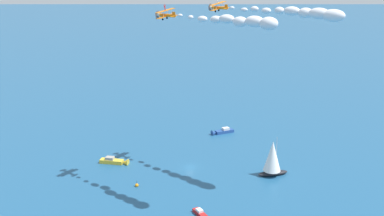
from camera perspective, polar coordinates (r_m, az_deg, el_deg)
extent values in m
plane|color=#1E517A|center=(149.90, -0.23, -7.61)|extent=(2000.00, 2000.00, 0.00)
cube|color=gold|center=(155.29, -10.26, -6.75)|extent=(3.04, 8.13, 1.28)
cone|color=gold|center=(153.66, -8.55, -6.92)|extent=(2.67, 2.20, 2.56)
cube|color=gray|center=(155.06, -10.49, -6.35)|extent=(2.21, 2.91, 0.96)
cube|color=#23478C|center=(181.75, 4.18, -3.01)|extent=(6.22, 7.81, 1.23)
cone|color=#23478C|center=(179.62, 2.87, -3.23)|extent=(3.13, 2.99, 2.46)
cube|color=silver|center=(181.66, 4.35, -2.66)|extent=(3.11, 3.33, 0.92)
ellipsoid|color=black|center=(146.43, 10.34, -8.21)|extent=(6.57, 10.39, 1.41)
cylinder|color=#B2B2B7|center=(144.17, 10.75, -5.82)|extent=(0.14, 0.14, 11.61)
cone|color=white|center=(143.86, 10.28, -6.09)|extent=(7.29, 7.29, 9.87)
cube|color=#B21E1E|center=(122.16, 1.06, -13.38)|extent=(5.41, 4.72, 0.88)
cube|color=silver|center=(122.08, 0.96, -12.99)|extent=(2.37, 2.28, 0.66)
sphere|color=orange|center=(138.06, -7.09, -9.80)|extent=(1.10, 1.10, 1.10)
cylinder|color=black|center=(137.60, -7.11, -9.41)|extent=(0.08, 0.08, 1.00)
cylinder|color=orange|center=(129.24, -3.29, 11.78)|extent=(4.23, 5.98, 1.01)
cylinder|color=white|center=(131.21, -4.24, 11.84)|extent=(1.28, 1.11, 1.14)
cylinder|color=#4C4C51|center=(131.50, -4.38, 11.84)|extent=(2.23, 1.41, 2.59)
cube|color=orange|center=(129.49, -3.38, 11.67)|extent=(6.76, 4.87, 1.10)
cube|color=orange|center=(129.20, -3.46, 12.37)|extent=(6.76, 4.87, 1.10)
cylinder|color=white|center=(127.55, -4.19, 11.79)|extent=(0.33, 0.25, 1.62)
cylinder|color=white|center=(128.70, -3.69, 11.94)|extent=(0.33, 0.25, 1.62)
cylinder|color=white|center=(129.99, -3.15, 12.10)|extent=(0.33, 0.25, 1.62)
cylinder|color=white|center=(131.16, -2.66, 12.25)|extent=(0.33, 0.25, 1.62)
cube|color=orange|center=(127.23, -2.35, 11.96)|extent=(0.80, 1.07, 1.20)
cube|color=orange|center=(127.34, -2.32, 11.72)|extent=(2.59, 2.07, 0.42)
cylinder|color=black|center=(129.33, -3.78, 11.28)|extent=(0.49, 0.62, 0.61)
cylinder|color=black|center=(130.61, -3.24, 11.45)|extent=(0.49, 0.62, 0.61)
cylinder|color=#262628|center=(129.12, -3.48, 12.57)|extent=(0.21, 0.17, 0.90)
cylinder|color=red|center=(129.05, -3.51, 12.56)|extent=(0.27, 0.23, 0.79)
cylinder|color=red|center=(129.20, -3.45, 12.58)|extent=(0.27, 0.23, 0.79)
cube|color=red|center=(129.02, -3.51, 12.85)|extent=(0.45, 0.38, 0.56)
sphere|color=tan|center=(128.95, -3.53, 13.02)|extent=(0.21, 0.21, 0.21)
cylinder|color=red|center=(128.74, -3.62, 13.02)|extent=(0.30, 0.24, 0.57)
cylinder|color=red|center=(129.14, -3.45, 13.07)|extent=(0.41, 0.30, 0.51)
ellipsoid|color=silver|center=(125.71, -1.53, 11.78)|extent=(1.79, 1.92, 1.00)
ellipsoid|color=silver|center=(122.96, -0.18, 11.56)|extent=(2.09, 2.15, 1.29)
ellipsoid|color=silver|center=(120.53, 1.34, 11.34)|extent=(3.39, 3.71, 1.85)
ellipsoid|color=silver|center=(118.69, 3.11, 11.27)|extent=(4.03, 4.36, 2.24)
ellipsoid|color=silver|center=(115.60, 4.47, 11.32)|extent=(4.86, 5.37, 2.59)
ellipsoid|color=silver|center=(113.50, 6.18, 10.94)|extent=(4.96, 5.22, 2.92)
ellipsoid|color=silver|center=(111.61, 8.02, 10.93)|extent=(5.80, 6.32, 3.18)
ellipsoid|color=silver|center=(109.59, 9.82, 10.62)|extent=(5.99, 6.15, 3.67)
cylinder|color=orange|center=(143.43, 3.47, 12.71)|extent=(4.23, 5.98, 1.01)
cylinder|color=white|center=(145.15, 2.52, 12.77)|extent=(1.28, 1.11, 1.14)
cylinder|color=#4C4C51|center=(145.40, 2.38, 12.78)|extent=(2.23, 1.41, 2.59)
cube|color=orange|center=(143.66, 3.38, 12.61)|extent=(6.76, 4.87, 1.10)
cube|color=orange|center=(143.38, 3.34, 13.25)|extent=(6.76, 4.87, 1.10)
cylinder|color=white|center=(141.53, 2.74, 12.75)|extent=(0.33, 0.25, 1.62)
cylinder|color=white|center=(142.81, 3.14, 12.87)|extent=(0.33, 0.25, 1.62)
cylinder|color=white|center=(144.23, 3.57, 12.99)|extent=(0.33, 0.25, 1.62)
cylinder|color=white|center=(145.52, 3.95, 13.10)|extent=(0.33, 0.25, 1.62)
cube|color=orange|center=(141.69, 4.41, 12.87)|extent=(0.80, 1.07, 1.20)
cube|color=orange|center=(141.79, 4.42, 12.65)|extent=(2.59, 2.07, 0.42)
cylinder|color=black|center=(143.38, 3.02, 12.27)|extent=(0.49, 0.62, 0.61)
cylinder|color=black|center=(144.79, 3.45, 12.40)|extent=(0.49, 0.62, 0.61)
cylinder|color=#262628|center=(143.30, 3.32, 13.42)|extent=(0.21, 0.17, 0.90)
cylinder|color=white|center=(143.22, 3.30, 13.42)|extent=(0.27, 0.23, 0.79)
cylinder|color=white|center=(143.38, 3.35, 13.43)|extent=(0.27, 0.23, 0.79)
cube|color=white|center=(143.20, 3.31, 13.68)|extent=(0.45, 0.38, 0.56)
cylinder|color=white|center=(142.81, 3.19, 13.70)|extent=(0.55, 0.39, 0.17)
ellipsoid|color=silver|center=(140.18, 5.15, 12.67)|extent=(1.95, 2.06, 1.14)
ellipsoid|color=silver|center=(138.52, 6.70, 12.40)|extent=(2.67, 2.89, 1.48)
ellipsoid|color=silver|center=(135.87, 8.01, 12.47)|extent=(3.15, 3.32, 1.85)
ellipsoid|color=silver|center=(133.83, 9.49, 12.20)|extent=(3.53, 3.76, 2.04)
ellipsoid|color=silver|center=(132.31, 11.14, 12.17)|extent=(3.79, 3.87, 2.34)
ellipsoid|color=silver|center=(130.30, 12.68, 12.05)|extent=(5.34, 5.87, 2.88)
ellipsoid|color=silver|center=(128.84, 14.35, 11.74)|extent=(5.33, 5.50, 3.24)
ellipsoid|color=silver|center=(126.96, 15.96, 11.57)|extent=(6.56, 7.20, 3.54)
ellipsoid|color=silver|center=(125.51, 17.65, 11.23)|extent=(7.09, 7.79, 3.82)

